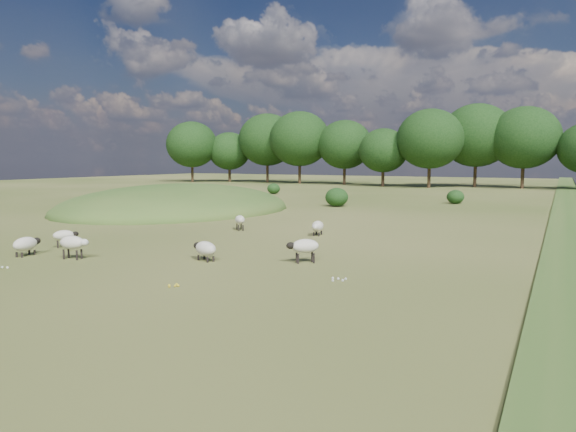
% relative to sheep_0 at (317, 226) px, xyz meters
% --- Properties ---
extents(ground, '(160.00, 160.00, 0.00)m').
position_rel_sheep_0_xyz_m(ground, '(-3.32, 15.29, -0.47)').
color(ground, '#344A17').
rests_on(ground, ground).
extents(mound, '(16.00, 20.00, 4.00)m').
position_rel_sheep_0_xyz_m(mound, '(-15.32, 7.29, -0.47)').
color(mound, '#33561E').
rests_on(mound, ground).
extents(treeline, '(96.28, 14.66, 11.70)m').
position_rel_sheep_0_xyz_m(treeline, '(-4.38, 50.73, 6.10)').
color(treeline, black).
rests_on(treeline, ground).
extents(shrubs, '(22.08, 12.91, 1.55)m').
position_rel_sheep_0_xyz_m(shrubs, '(-6.35, 20.12, 0.22)').
color(shrubs, black).
rests_on(shrubs, ground).
extents(sheep_0, '(0.78, 1.34, 0.74)m').
position_rel_sheep_0_xyz_m(sheep_0, '(0.00, 0.00, 0.00)').
color(sheep_0, beige).
rests_on(sheep_0, ground).
extents(sheep_1, '(0.77, 1.37, 0.77)m').
position_rel_sheep_0_xyz_m(sheep_1, '(-7.96, -10.58, 0.01)').
color(sheep_1, beige).
rests_on(sheep_1, ground).
extents(sheep_2, '(0.89, 1.05, 0.77)m').
position_rel_sheep_0_xyz_m(sheep_2, '(-8.31, -8.50, 0.07)').
color(sheep_2, beige).
rests_on(sheep_2, ground).
extents(sheep_3, '(1.36, 0.90, 0.75)m').
position_rel_sheep_0_xyz_m(sheep_3, '(-1.00, -8.01, 0.01)').
color(sheep_3, beige).
rests_on(sheep_3, ground).
extents(sheep_4, '(1.05, 1.06, 0.82)m').
position_rel_sheep_0_xyz_m(sheep_4, '(-4.60, -0.18, 0.10)').
color(sheep_4, beige).
rests_on(sheep_4, ground).
extents(sheep_5, '(1.31, 0.74, 0.92)m').
position_rel_sheep_0_xyz_m(sheep_5, '(-5.71, -10.17, 0.17)').
color(sheep_5, beige).
rests_on(sheep_5, ground).
extents(sheep_6, '(1.20, 1.10, 0.90)m').
position_rel_sheep_0_xyz_m(sheep_6, '(2.51, -6.60, 0.16)').
color(sheep_6, beige).
rests_on(sheep_6, ground).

